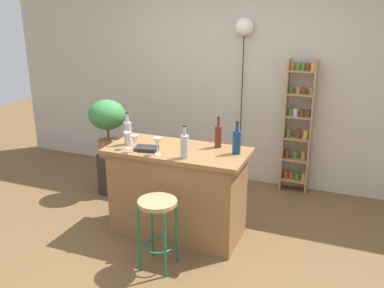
{
  "coord_description": "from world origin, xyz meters",
  "views": [
    {
      "loc": [
        1.57,
        -3.23,
        2.24
      ],
      "look_at": [
        0.05,
        0.55,
        0.88
      ],
      "focal_mm": 39.81,
      "sensor_mm": 36.0,
      "label": 1
    }
  ],
  "objects_px": {
    "bottle_vinegar": "(218,136)",
    "wine_glass_right": "(128,137)",
    "bottle_spirits_clear": "(128,132)",
    "potted_plant": "(107,120)",
    "pendant_globe_light": "(244,29)",
    "bottle_soda_blue": "(237,142)",
    "wine_glass_center": "(157,143)",
    "bottle_olive_oil": "(185,146)",
    "spice_shelf": "(298,126)",
    "plant_stool": "(111,174)",
    "bar_stool": "(158,218)",
    "wine_glass_left": "(134,140)",
    "cookbook": "(146,148)"
  },
  "relations": [
    {
      "from": "wine_glass_left",
      "to": "cookbook",
      "type": "bearing_deg",
      "value": 46.75
    },
    {
      "from": "bottle_spirits_clear",
      "to": "wine_glass_left",
      "type": "height_order",
      "value": "bottle_spirits_clear"
    },
    {
      "from": "plant_stool",
      "to": "bottle_spirits_clear",
      "type": "bearing_deg",
      "value": -44.55
    },
    {
      "from": "plant_stool",
      "to": "bottle_soda_blue",
      "type": "distance_m",
      "value": 1.97
    },
    {
      "from": "bar_stool",
      "to": "bottle_soda_blue",
      "type": "relative_size",
      "value": 2.06
    },
    {
      "from": "bottle_spirits_clear",
      "to": "wine_glass_center",
      "type": "relative_size",
      "value": 1.99
    },
    {
      "from": "spice_shelf",
      "to": "pendant_globe_light",
      "type": "distance_m",
      "value": 1.32
    },
    {
      "from": "potted_plant",
      "to": "bottle_spirits_clear",
      "type": "bearing_deg",
      "value": -44.55
    },
    {
      "from": "bottle_olive_oil",
      "to": "wine_glass_center",
      "type": "xyz_separation_m",
      "value": [
        -0.27,
        -0.01,
        0.0
      ]
    },
    {
      "from": "wine_glass_center",
      "to": "pendant_globe_light",
      "type": "distance_m",
      "value": 2.0
    },
    {
      "from": "bottle_soda_blue",
      "to": "wine_glass_center",
      "type": "relative_size",
      "value": 1.91
    },
    {
      "from": "bottle_soda_blue",
      "to": "bottle_olive_oil",
      "type": "bearing_deg",
      "value": -144.48
    },
    {
      "from": "bar_stool",
      "to": "bottle_soda_blue",
      "type": "bearing_deg",
      "value": 54.97
    },
    {
      "from": "spice_shelf",
      "to": "potted_plant",
      "type": "distance_m",
      "value": 2.28
    },
    {
      "from": "potted_plant",
      "to": "cookbook",
      "type": "height_order",
      "value": "potted_plant"
    },
    {
      "from": "plant_stool",
      "to": "cookbook",
      "type": "relative_size",
      "value": 2.28
    },
    {
      "from": "spice_shelf",
      "to": "pendant_globe_light",
      "type": "xyz_separation_m",
      "value": [
        -0.72,
        0.04,
        1.1
      ]
    },
    {
      "from": "plant_stool",
      "to": "wine_glass_center",
      "type": "relative_size",
      "value": 2.91
    },
    {
      "from": "bar_stool",
      "to": "spice_shelf",
      "type": "xyz_separation_m",
      "value": [
        0.84,
        2.1,
        0.36
      ]
    },
    {
      "from": "bottle_soda_blue",
      "to": "pendant_globe_light",
      "type": "height_order",
      "value": "pendant_globe_light"
    },
    {
      "from": "spice_shelf",
      "to": "bottle_spirits_clear",
      "type": "xyz_separation_m",
      "value": [
        -1.43,
        -1.55,
        0.19
      ]
    },
    {
      "from": "wine_glass_right",
      "to": "bottle_vinegar",
      "type": "bearing_deg",
      "value": 24.82
    },
    {
      "from": "bar_stool",
      "to": "bottle_soda_blue",
      "type": "xyz_separation_m",
      "value": [
        0.48,
        0.69,
        0.54
      ]
    },
    {
      "from": "bottle_vinegar",
      "to": "wine_glass_right",
      "type": "distance_m",
      "value": 0.87
    },
    {
      "from": "potted_plant",
      "to": "pendant_globe_light",
      "type": "distance_m",
      "value": 1.95
    },
    {
      "from": "wine_glass_right",
      "to": "pendant_globe_light",
      "type": "relative_size",
      "value": 0.08
    },
    {
      "from": "spice_shelf",
      "to": "bottle_vinegar",
      "type": "distance_m",
      "value": 1.43
    },
    {
      "from": "potted_plant",
      "to": "wine_glass_left",
      "type": "height_order",
      "value": "potted_plant"
    },
    {
      "from": "bottle_soda_blue",
      "to": "cookbook",
      "type": "bearing_deg",
      "value": -164.43
    },
    {
      "from": "wine_glass_left",
      "to": "cookbook",
      "type": "relative_size",
      "value": 0.78
    },
    {
      "from": "wine_glass_right",
      "to": "bottle_spirits_clear",
      "type": "bearing_deg",
      "value": 118.65
    },
    {
      "from": "potted_plant",
      "to": "bottle_soda_blue",
      "type": "xyz_separation_m",
      "value": [
        1.73,
        -0.52,
        0.11
      ]
    },
    {
      "from": "bottle_vinegar",
      "to": "cookbook",
      "type": "height_order",
      "value": "bottle_vinegar"
    },
    {
      "from": "bar_stool",
      "to": "wine_glass_right",
      "type": "relative_size",
      "value": 3.94
    },
    {
      "from": "bar_stool",
      "to": "bottle_spirits_clear",
      "type": "relative_size",
      "value": 1.98
    },
    {
      "from": "bottle_spirits_clear",
      "to": "wine_glass_left",
      "type": "relative_size",
      "value": 1.99
    },
    {
      "from": "bar_stool",
      "to": "wine_glass_center",
      "type": "xyz_separation_m",
      "value": [
        -0.18,
        0.39,
        0.54
      ]
    },
    {
      "from": "bottle_olive_oil",
      "to": "cookbook",
      "type": "xyz_separation_m",
      "value": [
        -0.42,
        0.06,
        -0.1
      ]
    },
    {
      "from": "bar_stool",
      "to": "potted_plant",
      "type": "xyz_separation_m",
      "value": [
        -1.25,
        1.21,
        0.44
      ]
    },
    {
      "from": "plant_stool",
      "to": "wine_glass_right",
      "type": "relative_size",
      "value": 2.91
    },
    {
      "from": "bar_stool",
      "to": "cookbook",
      "type": "xyz_separation_m",
      "value": [
        -0.34,
        0.46,
        0.44
      ]
    },
    {
      "from": "plant_stool",
      "to": "bottle_soda_blue",
      "type": "bearing_deg",
      "value": -16.57
    },
    {
      "from": "spice_shelf",
      "to": "wine_glass_left",
      "type": "xyz_separation_m",
      "value": [
        -1.26,
        -1.73,
        0.18
      ]
    },
    {
      "from": "spice_shelf",
      "to": "bottle_soda_blue",
      "type": "relative_size",
      "value": 5.19
    },
    {
      "from": "spice_shelf",
      "to": "bottle_vinegar",
      "type": "relative_size",
      "value": 5.35
    },
    {
      "from": "wine_glass_center",
      "to": "plant_stool",
      "type": "bearing_deg",
      "value": 142.65
    },
    {
      "from": "potted_plant",
      "to": "bottle_vinegar",
      "type": "height_order",
      "value": "bottle_vinegar"
    },
    {
      "from": "bottle_olive_oil",
      "to": "wine_glass_left",
      "type": "bearing_deg",
      "value": -177.11
    },
    {
      "from": "bottle_soda_blue",
      "to": "wine_glass_left",
      "type": "distance_m",
      "value": 0.95
    },
    {
      "from": "bottle_soda_blue",
      "to": "bottle_spirits_clear",
      "type": "height_order",
      "value": "bottle_spirits_clear"
    }
  ]
}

